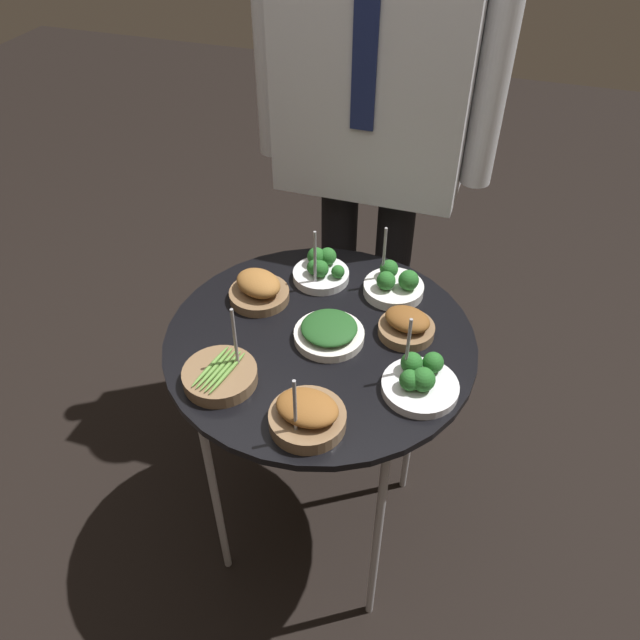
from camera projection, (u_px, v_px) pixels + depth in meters
name	position (u px, v px, depth m)	size (l,w,h in m)	color
ground_plane	(320.00, 522.00, 1.90)	(8.00, 8.00, 0.00)	black
serving_cart	(320.00, 354.00, 1.43)	(0.70, 0.70, 0.77)	black
bowl_broccoli_center	(394.00, 284.00, 1.50)	(0.15, 0.15, 0.17)	white
bowl_spinach_mid_left	(329.00, 332.00, 1.38)	(0.16, 0.16, 0.05)	silver
bowl_broccoli_front_center	(420.00, 380.00, 1.26)	(0.16, 0.16, 0.16)	silver
bowl_roast_near_rim	(259.00, 289.00, 1.48)	(0.14, 0.14, 0.07)	brown
bowl_asparagus_back_left	(220.00, 375.00, 1.28)	(0.15, 0.15, 0.18)	brown
bowl_roast_mid_right	(307.00, 415.00, 1.19)	(0.15, 0.15, 0.16)	brown
bowl_broccoli_far_rim	(321.00, 269.00, 1.54)	(0.14, 0.14, 0.16)	silver
bowl_roast_back_right	(407.00, 325.00, 1.39)	(0.13, 0.13, 0.06)	brown
waiter_figure	(375.00, 97.00, 1.58)	(0.64, 0.24, 1.74)	black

